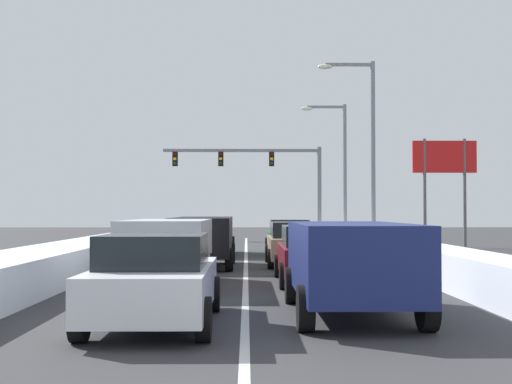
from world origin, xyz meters
The scene contains 16 objects.
ground_plane centered at (0.00, 16.76, 0.00)m, with size 120.00×120.00×0.00m, color #333335.
lane_stripe_between_right_lane_and_center_lane centered at (0.00, 20.94, 0.00)m, with size 0.14×46.08×0.01m, color silver.
snow_bank_right_shoulder centered at (5.30, 20.94, 0.45)m, with size 1.41×46.08×0.90m, color silver.
snow_bank_left_shoulder centered at (-5.30, 20.94, 0.44)m, with size 2.06×46.08×0.88m, color silver.
suv_navy_right_lane_nearest centered at (1.90, 7.65, 1.02)m, with size 2.16×4.90×1.67m.
sedan_maroon_right_lane_second centered at (1.82, 13.43, 0.76)m, with size 2.00×4.50×1.51m.
sedan_tan_right_lane_third centered at (1.71, 19.41, 0.76)m, with size 2.00×4.50×1.51m.
sedan_green_right_lane_fourth centered at (1.89, 26.05, 0.76)m, with size 2.00×4.50×1.51m.
sedan_white_center_lane_nearest centered at (-1.48, 6.62, 0.76)m, with size 2.00×4.50×1.51m.
suv_silver_center_lane_second centered at (-1.94, 12.61, 1.02)m, with size 2.16×4.90×1.67m.
suv_black_center_lane_third centered at (-1.48, 18.66, 1.02)m, with size 2.16×4.90×1.67m.
suv_gray_center_lane_fourth centered at (-1.61, 25.43, 1.02)m, with size 2.16×4.90×1.67m.
traffic_light_gantry centered at (1.18, 41.88, 4.72)m, with size 10.60×0.47×6.20m.
street_lamp_right_mid centered at (5.52, 27.23, 5.23)m, with size 2.66×0.36×8.82m.
street_lamp_right_far centered at (5.37, 35.61, 4.85)m, with size 2.66×0.36×8.10m.
roadside_sign_right centered at (9.90, 29.77, 4.02)m, with size 3.20×0.16×5.50m.
Camera 1 is at (0.03, -5.03, 1.89)m, focal length 49.31 mm.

